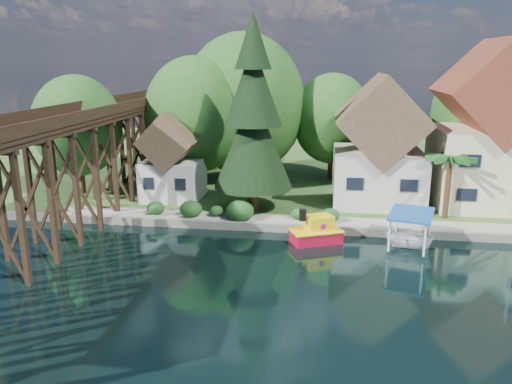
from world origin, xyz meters
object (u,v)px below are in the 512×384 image
(palm_tree, at_px, (450,161))
(boat_white_a, at_px, (315,234))
(trestle_bridge, at_px, (66,164))
(tugboat, at_px, (317,232))
(house_center, at_px, (488,136))
(conifer, at_px, (253,118))
(house_left, at_px, (379,149))
(boat_canopy, at_px, (410,233))
(shed, at_px, (173,162))

(palm_tree, height_order, boat_white_a, palm_tree)
(trestle_bridge, bearing_deg, palm_tree, 13.16)
(tugboat, xyz_separation_m, boat_white_a, (-0.11, 0.57, -0.37))
(palm_tree, distance_m, tugboat, 12.22)
(trestle_bridge, bearing_deg, boat_white_a, 4.98)
(house_center, relative_size, conifer, 0.88)
(house_center, height_order, tugboat, house_center)
(trestle_bridge, relative_size, conifer, 2.80)
(palm_tree, bearing_deg, house_left, 139.49)
(house_center, xyz_separation_m, conifer, (-19.36, -4.64, 1.68))
(boat_white_a, xyz_separation_m, boat_canopy, (6.47, -0.92, 0.70))
(house_left, relative_size, conifer, 0.70)
(trestle_bridge, distance_m, conifer, 14.56)
(boat_canopy, bearing_deg, boat_white_a, 171.87)
(boat_white_a, bearing_deg, tugboat, -171.55)
(house_center, height_order, shed, house_center)
(house_left, height_order, house_center, house_center)
(house_left, bearing_deg, palm_tree, -40.51)
(house_center, xyz_separation_m, boat_canopy, (-7.61, -10.69, -5.31))
(trestle_bridge, bearing_deg, shed, 61.81)
(palm_tree, xyz_separation_m, boat_white_a, (-10.09, -4.99, -4.70))
(boat_white_a, bearing_deg, house_left, -30.80)
(boat_white_a, bearing_deg, house_center, -57.32)
(boat_canopy, bearing_deg, trestle_bridge, -178.50)
(palm_tree, height_order, tugboat, palm_tree)
(house_left, height_order, boat_canopy, house_left)
(boat_canopy, bearing_deg, tugboat, 176.85)
(house_left, height_order, tugboat, house_left)
(shed, distance_m, boat_canopy, 21.42)
(house_center, distance_m, tugboat, 18.27)
(shed, xyz_separation_m, tugboat, (13.03, -8.34, -3.05))
(boat_white_a, height_order, boat_canopy, boat_canopy)
(trestle_bridge, xyz_separation_m, conifer, (12.64, 6.69, 2.74))
(trestle_bridge, relative_size, house_left, 4.01)
(palm_tree, xyz_separation_m, boat_canopy, (-3.62, -5.91, -4.00))
(house_left, height_order, shed, house_left)
(shed, xyz_separation_m, conifer, (7.64, -2.63, 4.27))
(conifer, distance_m, boat_white_a, 10.64)
(palm_tree, bearing_deg, boat_white_a, -153.69)
(conifer, bearing_deg, boat_canopy, -27.26)
(house_center, relative_size, shed, 1.77)
(conifer, relative_size, boat_canopy, 3.44)
(boat_canopy, bearing_deg, house_left, 97.77)
(house_center, bearing_deg, trestle_bridge, -160.51)
(shed, distance_m, tugboat, 15.77)
(tugboat, bearing_deg, boat_white_a, 100.52)
(shed, bearing_deg, house_center, 4.24)
(trestle_bridge, bearing_deg, conifer, 27.90)
(house_left, relative_size, shed, 1.40)
(palm_tree, relative_size, boat_white_a, 1.34)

